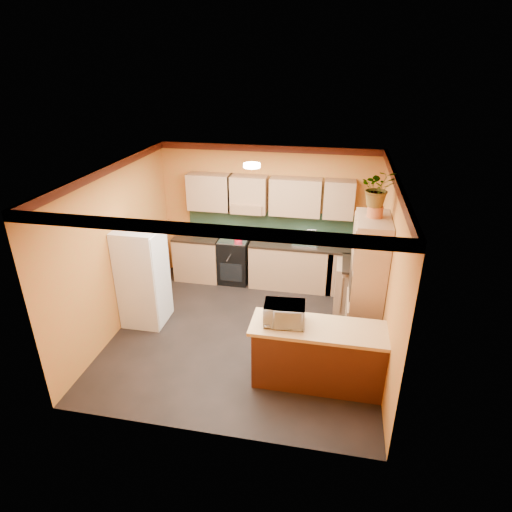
% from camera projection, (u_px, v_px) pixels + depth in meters
% --- Properties ---
extents(room_shell, '(4.24, 4.24, 2.72)m').
position_uv_depth(room_shell, '(249.00, 208.00, 6.43)').
color(room_shell, black).
rests_on(room_shell, ground).
extents(base_cabinets_back, '(3.65, 0.60, 0.88)m').
position_uv_depth(base_cabinets_back, '(265.00, 263.00, 8.48)').
color(base_cabinets_back, '#AD7D5B').
rests_on(base_cabinets_back, ground).
extents(countertop_back, '(3.65, 0.62, 0.04)m').
position_uv_depth(countertop_back, '(265.00, 242.00, 8.28)').
color(countertop_back, black).
rests_on(countertop_back, base_cabinets_back).
extents(stove, '(0.58, 0.58, 0.91)m').
position_uv_depth(stove, '(234.00, 260.00, 8.58)').
color(stove, black).
rests_on(stove, ground).
extents(kettle, '(0.20, 0.20, 0.18)m').
position_uv_depth(kettle, '(238.00, 236.00, 8.29)').
color(kettle, red).
rests_on(kettle, stove).
extents(sink, '(0.48, 0.40, 0.03)m').
position_uv_depth(sink, '(305.00, 243.00, 8.13)').
color(sink, silver).
rests_on(sink, countertop_back).
extents(base_cabinets_right, '(0.60, 0.80, 0.88)m').
position_uv_depth(base_cabinets_right, '(358.00, 288.00, 7.58)').
color(base_cabinets_right, '#AD7D5B').
rests_on(base_cabinets_right, ground).
extents(countertop_right, '(0.62, 0.80, 0.04)m').
position_uv_depth(countertop_right, '(360.00, 264.00, 7.38)').
color(countertop_right, black).
rests_on(countertop_right, base_cabinets_right).
extents(fridge, '(0.68, 0.66, 1.70)m').
position_uv_depth(fridge, '(143.00, 276.00, 7.09)').
color(fridge, white).
rests_on(fridge, ground).
extents(pantry, '(0.48, 0.90, 2.10)m').
position_uv_depth(pantry, '(367.00, 284.00, 6.44)').
color(pantry, '#AD7D5B').
rests_on(pantry, ground).
extents(fern_pot, '(0.22, 0.22, 0.16)m').
position_uv_depth(fern_pot, '(375.00, 211.00, 6.01)').
color(fern_pot, '#AC5429').
rests_on(fern_pot, pantry).
extents(fern, '(0.51, 0.46, 0.52)m').
position_uv_depth(fern, '(378.00, 188.00, 5.86)').
color(fern, '#AD7D5B').
rests_on(fern, fern_pot).
extents(breakfast_bar, '(1.80, 0.55, 0.88)m').
position_uv_depth(breakfast_bar, '(320.00, 357.00, 5.81)').
color(breakfast_bar, '#462010').
rests_on(breakfast_bar, ground).
extents(bar_top, '(1.90, 0.65, 0.05)m').
position_uv_depth(bar_top, '(322.00, 329.00, 5.62)').
color(bar_top, tan).
rests_on(bar_top, breakfast_bar).
extents(microwave, '(0.56, 0.40, 0.30)m').
position_uv_depth(microwave, '(284.00, 314.00, 5.63)').
color(microwave, white).
rests_on(microwave, bar_top).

